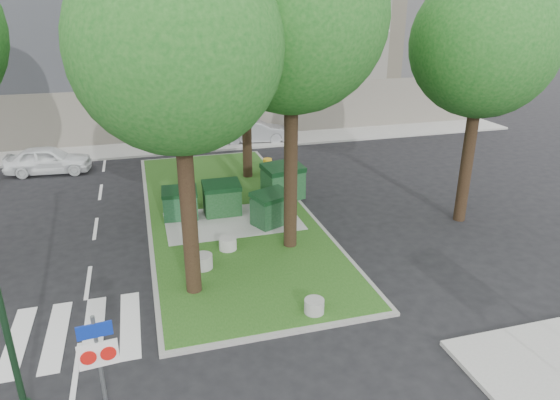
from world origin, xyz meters
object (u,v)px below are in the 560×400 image
object	(u,v)px
dumpster_b	(222,198)
dumpster_d	(283,182)
bollard_right	(314,306)
bollard_mid	(228,243)
tree_median_near_left	(179,25)
tree_median_mid	(176,28)
tree_street_right	(487,29)
dumpster_a	(180,204)
dumpster_c	(272,208)
car_white	(48,160)
traffic_sign_pole	(99,356)
bollard_left	(203,261)
car_silver	(254,131)
litter_bin	(268,166)

from	to	relation	value
dumpster_b	dumpster_d	world-z (taller)	dumpster_d
bollard_right	bollard_mid	xyz separation A→B (m)	(-1.54, 4.26, 0.02)
tree_median_near_left	tree_median_mid	bearing A→B (deg)	85.60
tree_street_right	bollard_right	world-z (taller)	tree_street_right
tree_median_near_left	dumpster_b	bearing A→B (deg)	72.44
dumpster_a	dumpster_c	size ratio (longest dim) A/B	0.83
dumpster_a	tree_median_mid	bearing A→B (deg)	74.40
tree_median_mid	dumpster_b	bearing A→B (deg)	-47.05
dumpster_a	car_white	size ratio (longest dim) A/B	0.35
car_white	traffic_sign_pole	bearing A→B (deg)	-163.95
tree_median_mid	dumpster_c	distance (m)	7.34
bollard_left	tree_median_near_left	bearing A→B (deg)	-105.90
tree_street_right	car_white	bearing A→B (deg)	147.01
tree_median_near_left	dumpster_a	distance (m)	8.47
tree_median_mid	bollard_left	xyz separation A→B (m)	(-0.17, -5.33, -6.64)
car_silver	tree_median_near_left	bearing A→B (deg)	167.71
dumpster_c	bollard_right	size ratio (longest dim) A/B	3.12
dumpster_b	bollard_right	xyz separation A→B (m)	(1.19, -7.31, -0.45)
bollard_left	car_white	bearing A→B (deg)	116.67
bollard_mid	traffic_sign_pole	world-z (taller)	traffic_sign_pole
tree_median_mid	litter_bin	size ratio (longest dim) A/B	13.38
bollard_left	bollard_right	world-z (taller)	bollard_left
tree_street_right	bollard_left	xyz separation A→B (m)	(-10.17, -1.33, -6.64)
bollard_right	dumpster_b	bearing A→B (deg)	99.25
tree_median_near_left	dumpster_d	size ratio (longest dim) A/B	5.67
dumpster_a	dumpster_d	bearing A→B (deg)	16.27
dumpster_d	litter_bin	distance (m)	3.36
tree_median_mid	dumpster_d	distance (m)	7.28
tree_street_right	bollard_mid	distance (m)	11.35
tree_median_near_left	tree_street_right	xyz separation A→B (m)	(10.50, 2.50, -0.33)
bollard_right	car_white	size ratio (longest dim) A/B	0.13
tree_median_near_left	dumpster_c	xyz separation A→B (m)	(3.26, 3.80, -6.58)
dumpster_c	dumpster_d	world-z (taller)	dumpster_d
tree_median_near_left	dumpster_a	bearing A→B (deg)	89.33
tree_median_mid	tree_street_right	distance (m)	10.77
car_silver	bollard_right	bearing A→B (deg)	178.45
dumpster_a	bollard_left	distance (m)	4.15
tree_median_near_left	dumpster_b	world-z (taller)	tree_median_near_left
dumpster_b	tree_median_near_left	bearing A→B (deg)	-107.37
tree_street_right	litter_bin	world-z (taller)	tree_street_right
traffic_sign_pole	car_silver	distance (m)	21.58
dumpster_c	car_silver	distance (m)	12.21
dumpster_c	traffic_sign_pole	distance (m)	9.88
dumpster_d	dumpster_a	bearing A→B (deg)	179.06
tree_median_mid	car_white	size ratio (longest dim) A/B	2.51
tree_street_right	dumpster_c	bearing A→B (deg)	169.84
tree_median_mid	dumpster_a	size ratio (longest dim) A/B	7.23
dumpster_b	car_silver	distance (m)	11.21
bollard_mid	dumpster_b	bearing A→B (deg)	83.44
tree_median_near_left	bollard_mid	bearing A→B (deg)	59.23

